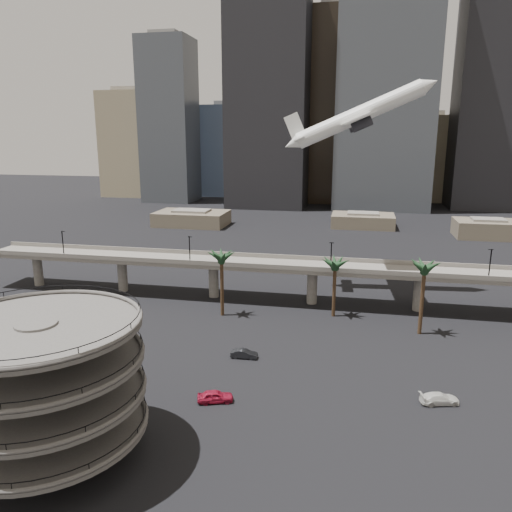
% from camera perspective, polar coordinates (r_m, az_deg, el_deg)
% --- Properties ---
extents(ground, '(700.00, 700.00, 0.00)m').
position_cam_1_polar(ground, '(62.86, -9.59, -21.02)').
color(ground, black).
rests_on(ground, ground).
extents(parking_ramp, '(22.20, 22.20, 17.35)m').
position_cam_1_polar(parking_ramp, '(60.53, -23.26, -12.70)').
color(parking_ramp, '#524F4D').
rests_on(parking_ramp, ground).
extents(overpass, '(130.00, 9.30, 14.70)m').
position_cam_1_polar(overpass, '(108.46, 0.68, -1.35)').
color(overpass, slate).
rests_on(overpass, ground).
extents(palm_trees, '(42.40, 10.40, 14.00)m').
position_cam_1_polar(palm_trees, '(95.75, 7.77, -1.00)').
color(palm_trees, '#462E1E').
rests_on(palm_trees, ground).
extents(low_buildings, '(135.00, 27.50, 6.80)m').
position_cam_1_polar(low_buildings, '(193.34, 7.63, 3.91)').
color(low_buildings, '#67594C').
rests_on(low_buildings, ground).
extents(skyline, '(269.00, 86.00, 131.07)m').
position_cam_1_polar(skyline, '(265.20, 11.03, 16.22)').
color(skyline, gray).
rests_on(skyline, ground).
extents(airborne_jet, '(33.59, 30.75, 17.05)m').
position_cam_1_polar(airborne_jet, '(115.02, 11.61, 15.41)').
color(airborne_jet, white).
rests_on(airborne_jet, ground).
extents(car_a, '(5.25, 3.37, 1.66)m').
position_cam_1_polar(car_a, '(70.93, -4.68, -15.69)').
color(car_a, '#B21938').
rests_on(car_a, ground).
extents(car_b, '(4.48, 1.73, 1.45)m').
position_cam_1_polar(car_b, '(83.02, -1.37, -11.11)').
color(car_b, black).
rests_on(car_b, ground).
extents(car_c, '(5.64, 3.43, 1.53)m').
position_cam_1_polar(car_c, '(74.63, 20.24, -15.03)').
color(car_c, white).
rests_on(car_c, ground).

